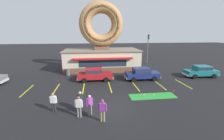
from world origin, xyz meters
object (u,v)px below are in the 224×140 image
Objects in this scene: pedestrian_hooded_kid at (80,100)px; pedestrian_beanie_man at (102,109)px; car_red at (95,74)px; pedestrian_clipboard_woman at (90,104)px; pedestrian_leather_jacket_man at (79,106)px; car_navy at (142,73)px; putting_flag_pin at (173,92)px; trash_bin at (68,72)px; pedestrian_blue_sweater_man at (53,102)px; golf_ball at (140,95)px; car_teal at (201,71)px; traffic_light_pole at (148,45)px.

pedestrian_hooded_kid is 2.38m from pedestrian_beanie_man.
car_red is 8.56m from pedestrian_clipboard_woman.
pedestrian_leather_jacket_man is (-0.04, -0.95, 0.01)m from pedestrian_hooded_kid.
car_navy is 10.53m from pedestrian_clipboard_woman.
trash_bin reaches higher than putting_flag_pin.
pedestrian_beanie_man is 1.71× the size of trash_bin.
pedestrian_hooded_kid is 1.10m from pedestrian_clipboard_woman.
pedestrian_hooded_kid is at bearing -168.29° from putting_flag_pin.
pedestrian_blue_sweater_man is at bearing -170.94° from putting_flag_pin.
pedestrian_leather_jacket_man reaches higher than car_navy.
golf_ball is at bearing 45.32° from pedestrian_beanie_man.
car_teal is at bearing 26.76° from golf_ball.
golf_ball is 0.03× the size of pedestrian_beanie_man.
car_red is 2.76× the size of pedestrian_beanie_man.
pedestrian_beanie_man reaches higher than car_teal.
pedestrian_hooded_kid is (2.07, -0.09, 0.04)m from pedestrian_blue_sweater_man.
trash_bin is (-4.27, 12.35, -0.42)m from pedestrian_beanie_man.
pedestrian_blue_sweater_man is (-3.28, -7.65, -0.01)m from car_red.
car_red is 8.78m from pedestrian_leather_jacket_man.
pedestrian_beanie_man is (0.89, -0.92, 0.02)m from pedestrian_clipboard_woman.
pedestrian_leather_jacket_man is at bearing -122.17° from traffic_light_pole.
pedestrian_beanie_man reaches higher than putting_flag_pin.
car_teal is 2.82× the size of pedestrian_clipboard_woman.
putting_flag_pin is at bearing -141.61° from car_teal.
putting_flag_pin is 8.04m from pedestrian_beanie_man.
golf_ball is at bearing 29.87° from pedestrian_leather_jacket_man.
pedestrian_leather_jacket_man reaches higher than pedestrian_hooded_kid.
putting_flag_pin is at bearing 18.08° from pedestrian_clipboard_woman.
trash_bin is (-0.57, 10.53, -0.36)m from pedestrian_blue_sweater_man.
putting_flag_pin is 0.12× the size of car_red.
car_red is at bearing 81.15° from pedestrian_hooded_kid.
traffic_light_pole is (10.94, 10.68, 2.84)m from car_red.
golf_ball is 11.73m from trash_bin.
pedestrian_leather_jacket_man reaches higher than pedestrian_clipboard_woman.
trash_bin is at bearing 103.95° from pedestrian_hooded_kid.
putting_flag_pin is (3.21, -0.46, 0.39)m from golf_ball.
car_red is at bearing 128.98° from golf_ball.
golf_ball is 0.04× the size of trash_bin.
car_navy is 4.71× the size of trash_bin.
golf_ball is 0.01× the size of traffic_light_pole.
pedestrian_clipboard_woman reaches higher than golf_ball.
pedestrian_clipboard_woman is (-4.87, -3.10, 0.85)m from golf_ball.
traffic_light_pole is (14.22, 18.33, 2.85)m from pedestrian_blue_sweater_man.
car_teal is 19.62m from pedestrian_blue_sweater_man.
pedestrian_hooded_kid reaches higher than car_teal.
pedestrian_hooded_kid is (-1.21, -7.74, 0.02)m from car_red.
car_navy is 2.93× the size of pedestrian_blue_sweater_man.
pedestrian_beanie_man is at bearing -122.41° from car_navy.
pedestrian_leather_jacket_man is at bearing -162.59° from putting_flag_pin.
car_navy is (-1.42, 5.52, 0.43)m from putting_flag_pin.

